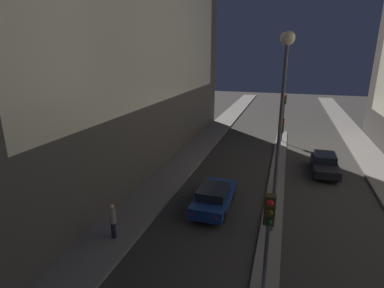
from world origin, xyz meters
name	(u,v)px	position (x,y,z in m)	size (l,w,h in m)	color
median_strip	(277,181)	(0.00, 15.39, 0.07)	(1.07, 28.79, 0.13)	#66605B
traffic_light_near	(268,234)	(0.00, 3.09, 3.56)	(0.32, 0.42, 4.68)	#4C4C51
traffic_light_mid	(280,138)	(0.00, 13.99, 3.56)	(0.32, 0.42, 4.68)	#4C4C51
traffic_light_far	(284,107)	(0.00, 25.59, 3.56)	(0.32, 0.42, 4.68)	#4C4C51
street_lamp	(283,97)	(0.00, 8.89, 6.81)	(0.59, 0.59, 9.39)	#4C4C51
car_left_lane	(214,197)	(-3.31, 10.35, 0.75)	(1.82, 4.39, 1.45)	navy
car_right_lane	(325,164)	(3.31, 18.22, 0.72)	(1.72, 4.51, 1.40)	black
pedestrian_on_left_sidewalk	(113,220)	(-7.12, 5.90, 1.12)	(0.32, 0.32, 1.75)	black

